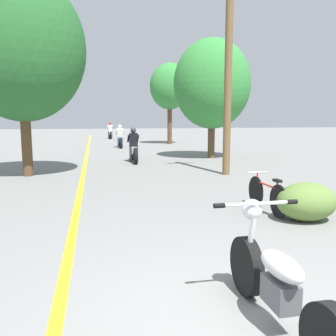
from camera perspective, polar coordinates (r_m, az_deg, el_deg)
lane_stripe_center at (r=14.75m, az=-13.17°, el=0.62°), size 0.14×48.00×0.01m
utility_pole at (r=11.86m, az=9.65°, el=15.34°), size 1.10×0.24×6.59m
roadside_tree_right_near at (r=16.73m, az=7.10°, el=13.21°), size 3.54×3.18×5.42m
roadside_tree_right_far at (r=25.59m, az=0.28°, el=12.91°), size 2.81×2.53×5.67m
roadside_tree_left at (r=12.37m, az=-22.47°, el=17.29°), size 3.91×3.52×6.23m
roadside_bush at (r=6.95m, az=21.35°, el=-5.04°), size 1.10×0.88×0.70m
motorcycle_foreground at (r=3.40m, az=17.14°, el=-17.26°), size 0.87×2.01×1.05m
motorcycle_rider_lead at (r=15.07m, az=-5.54°, el=3.05°), size 0.50×2.13×1.46m
motorcycle_rider_mid at (r=22.67m, az=-7.69°, el=4.65°), size 0.50×2.17×1.43m
motorcycle_rider_far at (r=32.38m, az=-9.26°, el=5.63°), size 0.50×2.12×1.45m
bicycle_parked at (r=7.34m, az=15.55°, el=-4.14°), size 0.44×1.59×0.74m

